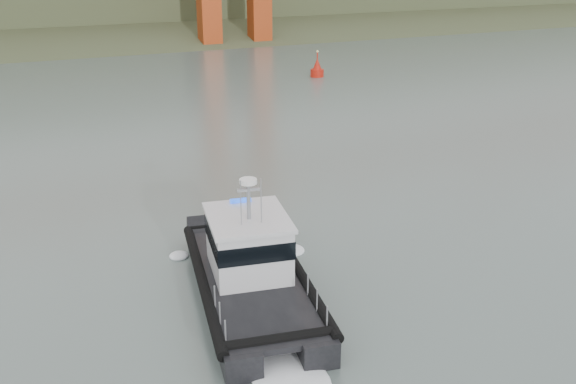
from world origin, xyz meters
The scene contains 3 objects.
ground centered at (0.00, 0.00, 0.00)m, with size 400.00×400.00×0.00m, color #55655F.
patrol_boat centered at (-2.19, 3.44, 1.41)m, with size 5.95×12.08×5.62m.
nav_buoy centered at (22.29, 47.06, 0.84)m, with size 1.54×1.54×3.21m.
Camera 1 is at (-10.54, -19.78, 14.42)m, focal length 40.00 mm.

